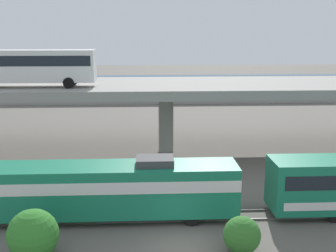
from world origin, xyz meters
The scene contains 17 objects.
ground_plane centered at (0.00, 0.00, 0.00)m, with size 260.00×260.00×0.00m, color #605B54.
rail_strip_near centered at (0.00, 3.28, 0.06)m, with size 110.00×0.12×0.12m, color #59544C.
rail_strip_far centered at (0.00, 4.72, 0.06)m, with size 110.00×0.12×0.12m, color #59544C.
train_locomotive centered at (-5.05, 4.00, 2.19)m, with size 17.43×3.04×4.18m.
highway_overpass centered at (0.00, 20.00, 6.34)m, with size 96.00×11.65×7.01m.
transit_bus_on_overpass centered at (-12.66, 17.74, 9.07)m, with size 12.00×2.68×3.40m.
pier_parking_lot centered at (0.00, 55.00, 0.86)m, with size 62.37×13.29×1.72m, color gray.
parked_car_0 centered at (-18.71, 57.43, 2.49)m, with size 4.06×1.98×1.50m.
parked_car_1 centered at (-8.67, 53.78, 2.49)m, with size 4.40×1.92×1.50m.
parked_car_2 centered at (1.01, 55.03, 2.49)m, with size 4.16×1.99×1.50m.
parked_car_3 centered at (-18.67, 54.39, 2.49)m, with size 4.39×1.92×1.50m.
parked_car_4 centered at (18.19, 54.82, 2.49)m, with size 4.12×1.90×1.50m.
parked_car_5 centered at (19.42, 57.45, 2.49)m, with size 4.35×1.84×1.50m.
parked_car_6 centered at (12.36, 57.71, 2.49)m, with size 4.34×1.88×1.50m.
harbor_water centered at (0.00, 78.00, 0.00)m, with size 140.00×36.00×0.01m, color #2D5170.
shrub_left centered at (-8.16, -0.88, 1.39)m, with size 2.79×2.79×2.79m, color #2F7A29.
shrub_right centered at (3.28, -0.83, 1.06)m, with size 2.11×2.11×2.11m, color #317129.
Camera 1 is at (-1.93, -22.76, 12.25)m, focal length 46.29 mm.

